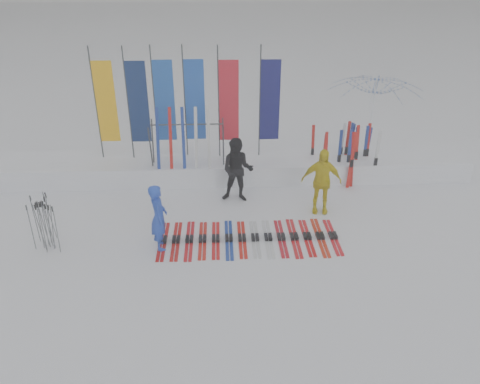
{
  "coord_description": "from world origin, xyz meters",
  "views": [
    {
      "loc": [
        -0.24,
        -8.1,
        6.0
      ],
      "look_at": [
        0.2,
        1.6,
        1.0
      ],
      "focal_mm": 35.0,
      "sensor_mm": 36.0,
      "label": 1
    }
  ],
  "objects_px": {
    "person_black": "(238,170)",
    "ski_row": "(248,238)",
    "tent_canopy": "(372,117)",
    "person_blue": "(159,217)",
    "ski_rack": "(187,138)",
    "person_yellow": "(321,181)"
  },
  "relations": [
    {
      "from": "person_black",
      "to": "ski_row",
      "type": "height_order",
      "value": "person_black"
    },
    {
      "from": "ski_row",
      "to": "tent_canopy",
      "type": "bearing_deg",
      "value": 49.02
    },
    {
      "from": "person_blue",
      "to": "ski_rack",
      "type": "height_order",
      "value": "ski_rack"
    },
    {
      "from": "person_yellow",
      "to": "ski_row",
      "type": "relative_size",
      "value": 0.41
    },
    {
      "from": "person_yellow",
      "to": "tent_canopy",
      "type": "bearing_deg",
      "value": 64.23
    },
    {
      "from": "ski_row",
      "to": "ski_rack",
      "type": "height_order",
      "value": "ski_rack"
    },
    {
      "from": "person_yellow",
      "to": "person_blue",
      "type": "bearing_deg",
      "value": -152.12
    },
    {
      "from": "ski_row",
      "to": "ski_rack",
      "type": "relative_size",
      "value": 2.04
    },
    {
      "from": "tent_canopy",
      "to": "ski_row",
      "type": "xyz_separation_m",
      "value": [
        -4.21,
        -4.85,
        -1.31
      ]
    },
    {
      "from": "person_black",
      "to": "tent_canopy",
      "type": "distance_m",
      "value": 5.27
    },
    {
      "from": "person_yellow",
      "to": "ski_row",
      "type": "height_order",
      "value": "person_yellow"
    },
    {
      "from": "person_yellow",
      "to": "ski_rack",
      "type": "bearing_deg",
      "value": 158.95
    },
    {
      "from": "person_yellow",
      "to": "ski_rack",
      "type": "xyz_separation_m",
      "value": [
        -3.44,
        1.82,
        0.52
      ]
    },
    {
      "from": "person_black",
      "to": "person_yellow",
      "type": "distance_m",
      "value": 2.2
    },
    {
      "from": "person_blue",
      "to": "person_yellow",
      "type": "xyz_separation_m",
      "value": [
        3.91,
        1.5,
        0.07
      ]
    },
    {
      "from": "ski_rack",
      "to": "person_yellow",
      "type": "bearing_deg",
      "value": -27.98
    },
    {
      "from": "person_blue",
      "to": "tent_canopy",
      "type": "bearing_deg",
      "value": -59.11
    },
    {
      "from": "tent_canopy",
      "to": "person_yellow",
      "type": "bearing_deg",
      "value": -122.7
    },
    {
      "from": "tent_canopy",
      "to": "ski_rack",
      "type": "xyz_separation_m",
      "value": [
        -5.74,
        -1.76,
        0.04
      ]
    },
    {
      "from": "tent_canopy",
      "to": "ski_row",
      "type": "relative_size",
      "value": 0.72
    },
    {
      "from": "person_black",
      "to": "person_yellow",
      "type": "relative_size",
      "value": 1.02
    },
    {
      "from": "person_blue",
      "to": "person_yellow",
      "type": "relative_size",
      "value": 0.91
    }
  ]
}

